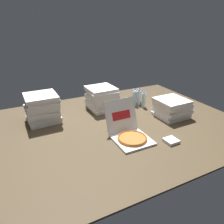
# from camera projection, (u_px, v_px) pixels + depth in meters

# --- Properties ---
(ground_plane) EXTENTS (3.20, 2.40, 0.02)m
(ground_plane) POSITION_uv_depth(u_px,v_px,m) (116.00, 125.00, 2.76)
(ground_plane) COLOR #4C3D28
(open_pizza_box) EXTENTS (0.39, 0.54, 0.39)m
(open_pizza_box) POSITION_uv_depth(u_px,v_px,m) (129.00, 132.00, 2.42)
(open_pizza_box) COLOR white
(open_pizza_box) RESTS_ON ground_plane
(pizza_stack_center_near) EXTENTS (0.43, 0.43, 0.25)m
(pizza_stack_center_near) POSITION_uv_depth(u_px,v_px,m) (172.00, 108.00, 2.94)
(pizza_stack_center_near) COLOR white
(pizza_stack_center_near) RESTS_ON ground_plane
(pizza_stack_center_far) EXTENTS (0.43, 0.43, 0.38)m
(pizza_stack_center_far) POSITION_uv_depth(u_px,v_px,m) (42.00, 108.00, 2.77)
(pizza_stack_center_far) COLOR white
(pizza_stack_center_far) RESTS_ON ground_plane
(pizza_stack_right_far) EXTENTS (0.43, 0.43, 0.33)m
(pizza_stack_right_far) POSITION_uv_depth(u_px,v_px,m) (102.00, 98.00, 3.17)
(pizza_stack_right_far) COLOR white
(pizza_stack_right_far) RESTS_ON ground_plane
(water_bottle_0) EXTENTS (0.06, 0.06, 0.24)m
(water_bottle_0) POSITION_uv_depth(u_px,v_px,m) (134.00, 96.00, 3.41)
(water_bottle_0) COLOR white
(water_bottle_0) RESTS_ON ground_plane
(water_bottle_1) EXTENTS (0.06, 0.06, 0.24)m
(water_bottle_1) POSITION_uv_depth(u_px,v_px,m) (144.00, 100.00, 3.25)
(water_bottle_1) COLOR silver
(water_bottle_1) RESTS_ON ground_plane
(water_bottle_2) EXTENTS (0.06, 0.06, 0.24)m
(water_bottle_2) POSITION_uv_depth(u_px,v_px,m) (139.00, 97.00, 3.35)
(water_bottle_2) COLOR white
(water_bottle_2) RESTS_ON ground_plane
(water_bottle_3) EXTENTS (0.06, 0.06, 0.24)m
(water_bottle_3) POSITION_uv_depth(u_px,v_px,m) (139.00, 95.00, 3.45)
(water_bottle_3) COLOR white
(water_bottle_3) RESTS_ON ground_plane
(water_bottle_4) EXTENTS (0.06, 0.06, 0.24)m
(water_bottle_4) POSITION_uv_depth(u_px,v_px,m) (135.00, 98.00, 3.31)
(water_bottle_4) COLOR silver
(water_bottle_4) RESTS_ON ground_plane
(napkin_pile) EXTENTS (0.15, 0.15, 0.03)m
(napkin_pile) POSITION_uv_depth(u_px,v_px,m) (171.00, 141.00, 2.36)
(napkin_pile) COLOR white
(napkin_pile) RESTS_ON ground_plane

